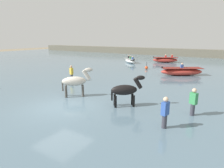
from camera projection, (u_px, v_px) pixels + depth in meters
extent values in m
plane|color=#84755B|center=(62.00, 112.00, 10.07)|extent=(120.00, 120.00, 0.00)
cube|color=slate|center=(140.00, 77.00, 18.23)|extent=(90.00, 90.00, 0.32)
ellipsoid|color=black|center=(124.00, 90.00, 9.86)|extent=(1.36, 1.23, 0.55)
cylinder|color=black|center=(132.00, 102.00, 10.25)|extent=(0.13, 0.13, 0.93)
cylinder|color=black|center=(134.00, 104.00, 9.93)|extent=(0.13, 0.13, 0.93)
cylinder|color=black|center=(115.00, 103.00, 10.14)|extent=(0.13, 0.13, 0.93)
cylinder|color=black|center=(116.00, 105.00, 9.82)|extent=(0.13, 0.13, 0.93)
cylinder|color=black|center=(138.00, 83.00, 9.86)|extent=(0.53, 0.49, 0.63)
ellipsoid|color=black|center=(141.00, 78.00, 9.81)|extent=(0.49, 0.45, 0.24)
cylinder|color=black|center=(112.00, 95.00, 9.84)|extent=(0.09, 0.09, 0.59)
ellipsoid|color=beige|center=(74.00, 81.00, 11.51)|extent=(1.40, 1.37, 0.58)
cylinder|color=#45423C|center=(83.00, 92.00, 11.96)|extent=(0.14, 0.14, 0.99)
cylinder|color=#45423C|center=(83.00, 94.00, 11.63)|extent=(0.14, 0.14, 0.99)
cylinder|color=#45423C|center=(66.00, 93.00, 11.77)|extent=(0.14, 0.14, 0.99)
cylinder|color=#45423C|center=(66.00, 95.00, 11.44)|extent=(0.14, 0.14, 0.99)
cylinder|color=beige|center=(86.00, 75.00, 11.57)|extent=(0.55, 0.54, 0.67)
ellipsoid|color=beige|center=(89.00, 70.00, 11.53)|extent=(0.51, 0.50, 0.25)
cylinder|color=#45423C|center=(63.00, 86.00, 11.45)|extent=(0.09, 0.09, 0.63)
ellipsoid|color=silver|center=(130.00, 61.00, 27.66)|extent=(3.04, 2.92, 0.54)
cube|color=gray|center=(130.00, 59.00, 27.59)|extent=(2.92, 2.81, 0.04)
cube|color=black|center=(134.00, 60.00, 26.11)|extent=(0.20, 0.20, 0.18)
cube|color=#232328|center=(129.00, 57.00, 28.43)|extent=(0.31, 0.31, 0.30)
sphere|color=beige|center=(129.00, 56.00, 28.37)|extent=(0.18, 0.18, 0.18)
cube|color=#388E51|center=(130.00, 58.00, 27.56)|extent=(0.31, 0.31, 0.30)
sphere|color=tan|center=(130.00, 56.00, 27.51)|extent=(0.18, 0.18, 0.18)
cube|color=#3356A8|center=(133.00, 58.00, 26.71)|extent=(0.31, 0.31, 0.30)
sphere|color=beige|center=(133.00, 57.00, 26.65)|extent=(0.18, 0.18, 0.18)
ellipsoid|color=#BC382D|center=(181.00, 72.00, 18.31)|extent=(4.03, 3.26, 0.69)
cube|color=maroon|center=(182.00, 68.00, 18.22)|extent=(3.87, 3.13, 0.04)
cube|color=black|center=(162.00, 67.00, 18.17)|extent=(0.19, 0.20, 0.18)
cube|color=#3356A8|center=(182.00, 66.00, 18.17)|extent=(0.32, 0.29, 0.30)
sphere|color=beige|center=(182.00, 64.00, 18.11)|extent=(0.18, 0.18, 0.18)
ellipsoid|color=#BC382D|center=(165.00, 60.00, 28.01)|extent=(3.75, 2.80, 0.70)
cube|color=maroon|center=(165.00, 58.00, 27.93)|extent=(3.60, 2.69, 0.04)
cube|color=black|center=(154.00, 57.00, 28.04)|extent=(0.18, 0.20, 0.18)
cube|color=red|center=(172.00, 56.00, 27.99)|extent=(0.31, 0.28, 0.30)
sphere|color=tan|center=(172.00, 55.00, 27.93)|extent=(0.18, 0.18, 0.18)
cube|color=red|center=(166.00, 56.00, 27.71)|extent=(0.31, 0.28, 0.30)
sphere|color=beige|center=(166.00, 55.00, 27.66)|extent=(0.18, 0.18, 0.18)
cylinder|color=#383842|center=(192.00, 113.00, 8.83)|extent=(0.20, 0.20, 0.88)
cube|color=#388E51|center=(194.00, 98.00, 8.66)|extent=(0.38, 0.33, 0.54)
sphere|color=beige|center=(194.00, 90.00, 8.57)|extent=(0.20, 0.20, 0.20)
cylinder|color=#383842|center=(164.00, 125.00, 7.59)|extent=(0.20, 0.20, 0.88)
cube|color=#3356A8|center=(165.00, 108.00, 7.42)|extent=(0.27, 0.36, 0.54)
sphere|color=beige|center=(166.00, 99.00, 7.33)|extent=(0.20, 0.20, 0.20)
cylinder|color=#383842|center=(72.00, 79.00, 15.95)|extent=(0.20, 0.20, 0.88)
cube|color=gold|center=(71.00, 71.00, 15.78)|extent=(0.37, 0.29, 0.54)
sphere|color=tan|center=(71.00, 67.00, 15.69)|extent=(0.20, 0.20, 0.20)
sphere|color=#E54C1E|center=(146.00, 68.00, 21.85)|extent=(0.37, 0.37, 0.37)
cylinder|color=black|center=(147.00, 64.00, 21.75)|extent=(0.04, 0.04, 0.48)
cube|color=#605B4C|center=(189.00, 54.00, 37.11)|extent=(80.00, 2.40, 1.74)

